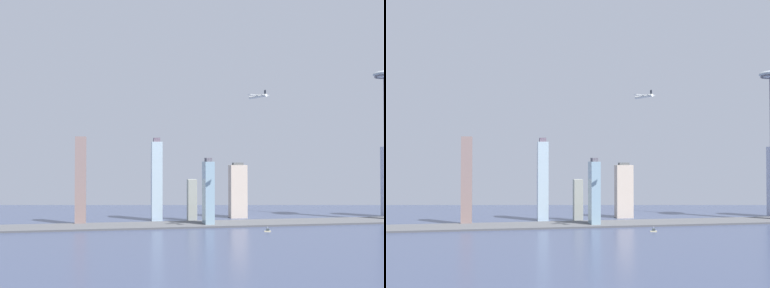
{
  "view_description": "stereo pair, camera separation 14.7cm",
  "coord_description": "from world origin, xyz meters",
  "views": [
    {
      "loc": [
        -119.91,
        -177.89,
        96.06
      ],
      "look_at": [
        -4.37,
        509.0,
        113.84
      ],
      "focal_mm": 47.01,
      "sensor_mm": 36.0,
      "label": 1
    },
    {
      "loc": [
        -119.76,
        -177.92,
        96.06
      ],
      "look_at": [
        -4.37,
        509.0,
        113.84
      ],
      "focal_mm": 47.01,
      "sensor_mm": 36.0,
      "label": 2
    }
  ],
  "objects": [
    {
      "name": "skyscraper_0",
      "position": [
        19.7,
        514.28,
        45.61
      ],
      "size": [
        12.93,
        26.88,
        94.59
      ],
      "color": "#87A6B6",
      "rests_on": "ground"
    },
    {
      "name": "waterfront_pier",
      "position": [
        0.0,
        518.18,
        1.26
      ],
      "size": [
        1000.49,
        64.23,
        2.52
      ],
      "primitive_type": "cube",
      "color": "#4F5053",
      "rests_on": "ground"
    },
    {
      "name": "skyscraper_6",
      "position": [
        83.53,
        594.44,
        42.2
      ],
      "size": [
        26.36,
        19.63,
        86.97
      ],
      "color": "beige",
      "rests_on": "ground"
    },
    {
      "name": "skyscraper_4",
      "position": [
        -46.69,
        579.59,
        60.46
      ],
      "size": [
        15.81,
        20.37,
        124.84
      ],
      "color": "#ABC3CF",
      "rests_on": "ground"
    },
    {
      "name": "skyscraper_3",
      "position": [
        -157.61,
        551.22,
        62.37
      ],
      "size": [
        15.15,
        14.38,
        124.73
      ],
      "color": "gray",
      "rests_on": "ground"
    },
    {
      "name": "boat_3",
      "position": [
        82.6,
        442.15,
        1.49
      ],
      "size": [
        8.82,
        4.33,
        7.74
      ],
      "rotation": [
        0.0,
        0.0,
        6.07
      ],
      "color": "beige",
      "rests_on": "ground"
    },
    {
      "name": "airplane",
      "position": [
        67.35,
        433.59,
        172.72
      ],
      "size": [
        30.4,
        31.66,
        8.53
      ],
      "rotation": [
        0.0,
        0.0,
        1.99
      ],
      "color": "silver"
    },
    {
      "name": "skyscraper_5",
      "position": [
        5.63,
        569.07,
        31.01
      ],
      "size": [
        13.41,
        15.43,
        62.03
      ],
      "color": "#9A9D91",
      "rests_on": "ground"
    }
  ]
}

